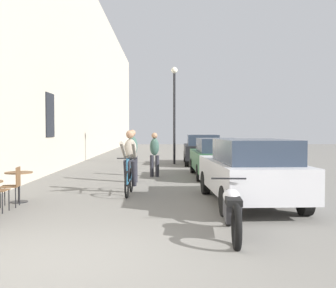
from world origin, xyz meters
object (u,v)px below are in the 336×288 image
Objects in this scene: pedestrian_mid at (154,152)px; parked_motorcycle at (232,211)px; street_lamp at (174,103)px; parked_car_third at (202,149)px; pedestrian_near at (132,153)px; parked_car_second at (217,157)px; cyclist_on_bicycle at (130,164)px; cafe_chair_mid_toward_street at (13,184)px; cafe_table_mid at (19,180)px; parked_car_nearest at (250,170)px.

pedestrian_mid reaches higher than parked_motorcycle.
street_lamp reaches higher than parked_car_third.
pedestrian_near reaches higher than parked_car_second.
pedestrian_mid is 6.00m from street_lamp.
cyclist_on_bicycle reaches higher than parked_car_second.
parked_car_second is (2.28, -0.16, -0.17)m from pedestrian_mid.
parked_motorcycle is (2.01, -4.30, -0.41)m from cyclist_on_bicycle.
street_lamp is at bearing 77.25° from pedestrian_near.
parked_car_second is (5.33, 5.58, 0.22)m from cafe_chair_mid_toward_street.
parked_car_third is (2.29, 5.34, -0.14)m from pedestrian_mid.
pedestrian_mid is 0.38× the size of parked_car_third.
cyclist_on_bicycle reaches higher than pedestrian_mid.
street_lamp is at bearing 92.10° from parked_motorcycle.
cyclist_on_bicycle is at bearing -127.21° from parked_car_second.
cyclist_on_bicycle is 4.76m from parked_motorcycle.
cafe_chair_mid_toward_street is 0.22× the size of parked_car_second.
parked_car_third is 13.61m from parked_motorcycle.
pedestrian_mid is 0.40× the size of parked_car_second.
pedestrian_near is 1.07× the size of pedestrian_mid.
cafe_table_mid is 11.84m from parked_car_third.
street_lamp is 14.03m from parked_motorcycle.
pedestrian_mid is at bearing 99.71° from parked_motorcycle.
cafe_chair_mid_toward_street is at bearing 150.70° from parked_motorcycle.
cafe_chair_mid_toward_street is at bearing -118.04° from pedestrian_mid.
pedestrian_near is at bearing 56.02° from cafe_table_mid.
parked_car_second is (-0.02, 5.35, -0.04)m from parked_car_nearest.
street_lamp reaches higher than cafe_table_mid.
cafe_chair_mid_toward_street is 0.18× the size of street_lamp.
cyclist_on_bicycle is 9.85m from street_lamp.
pedestrian_near reaches higher than parked_motorcycle.
pedestrian_near is at bearing 127.26° from parked_car_nearest.
parked_car_nearest is at bearing -82.80° from street_lamp.
parked_car_third is (1.39, -0.17, -2.33)m from street_lamp.
street_lamp reaches higher than parked_motorcycle.
cyclist_on_bicycle is 0.82× the size of parked_motorcycle.
cafe_chair_mid_toward_street is at bearing -177.63° from parked_car_nearest.
pedestrian_near is 0.43× the size of parked_car_second.
parked_car_nearest reaches higher than cafe_table_mid.
parked_car_second is 5.50m from parked_car_third.
cafe_table_mid is 5.44m from parked_car_nearest.
parked_car_second reaches higher than parked_motorcycle.
parked_car_second is at bearing 46.28° from cafe_chair_mid_toward_street.
parked_car_third is at bearing 64.23° from cafe_chair_mid_toward_street.
pedestrian_near is at bearing 107.56° from parked_motorcycle.
parked_car_third is 1.99× the size of parked_motorcycle.
parked_car_nearest is (3.00, -3.94, -0.19)m from pedestrian_near.
pedestrian_mid reaches higher than parked_car_second.
parked_motorcycle is (-0.87, -8.08, -0.34)m from parked_car_second.
parked_car_third is at bearing 66.61° from pedestrian_near.
pedestrian_mid is at bearing -99.33° from street_lamp.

